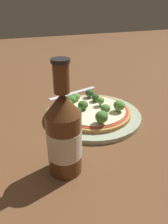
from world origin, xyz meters
name	(u,v)px	position (x,y,z in m)	size (l,w,h in m)	color
ground_plane	(104,118)	(0.00, 0.00, 0.00)	(3.00, 3.00, 0.00)	brown
plate	(93,115)	(-0.02, -0.03, 0.01)	(0.27, 0.27, 0.01)	#A3B293
pizza	(93,111)	(-0.02, -0.03, 0.02)	(0.21, 0.21, 0.01)	#B77F42
broccoli_floret_0	(97,97)	(-0.06, 0.00, 0.04)	(0.02, 0.02, 0.02)	#6B8E51
broccoli_floret_1	(83,105)	(-0.03, -0.05, 0.04)	(0.03, 0.03, 0.03)	#6B8E51
broccoli_floret_2	(90,93)	(-0.09, -0.01, 0.04)	(0.03, 0.03, 0.03)	#6B8E51
broccoli_floret_3	(71,100)	(-0.06, -0.08, 0.04)	(0.03, 0.03, 0.03)	#6B8E51
broccoli_floret_4	(76,110)	(0.00, -0.08, 0.04)	(0.02, 0.02, 0.02)	#6B8E51
broccoli_floret_5	(105,108)	(0.02, -0.01, 0.04)	(0.03, 0.03, 0.02)	#6B8E51
broccoli_floret_6	(119,106)	(0.02, 0.03, 0.04)	(0.03, 0.03, 0.03)	#6B8E51
broccoli_floret_7	(102,117)	(0.06, -0.04, 0.04)	(0.03, 0.03, 0.03)	#6B8E51
broccoli_floret_8	(99,101)	(-0.03, 0.00, 0.04)	(0.02, 0.02, 0.03)	#6B8E51
broccoli_floret_9	(76,97)	(-0.09, -0.05, 0.04)	(0.02, 0.02, 0.02)	#6B8E51
broccoli_floret_10	(68,104)	(-0.04, -0.09, 0.04)	(0.03, 0.03, 0.03)	#6B8E51
beer_bottle	(64,134)	(0.16, -0.16, 0.08)	(0.06, 0.06, 0.22)	#563319
fork	(73,93)	(-0.20, -0.02, 0.00)	(0.07, 0.19, 0.00)	silver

